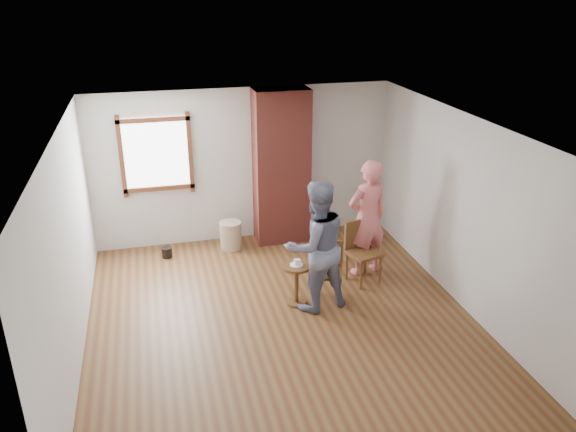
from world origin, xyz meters
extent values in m
plane|color=brown|center=(0.00, 0.00, 0.00)|extent=(5.50, 5.50, 0.00)
cube|color=silver|center=(0.00, 2.75, 1.30)|extent=(5.00, 0.04, 2.60)
cube|color=silver|center=(-2.50, 0.00, 1.30)|extent=(0.04, 5.50, 2.60)
cube|color=silver|center=(2.50, 0.00, 1.30)|extent=(0.04, 5.50, 2.60)
cube|color=white|center=(0.00, 0.00, 2.60)|extent=(5.00, 5.50, 0.04)
cube|color=brown|center=(-1.40, 2.71, 1.60)|extent=(1.14, 0.06, 1.34)
cube|color=white|center=(-1.40, 2.73, 1.60)|extent=(1.00, 0.02, 1.20)
cube|color=#9F4138|center=(0.60, 2.50, 1.30)|extent=(0.90, 0.50, 2.60)
cylinder|color=tan|center=(-0.32, 2.34, 0.24)|extent=(0.39, 0.39, 0.47)
cylinder|color=black|center=(-1.38, 2.26, 0.08)|extent=(0.21, 0.21, 0.17)
cube|color=brown|center=(0.75, 0.37, 0.42)|extent=(0.50, 0.50, 0.05)
cylinder|color=brown|center=(0.55, 0.28, 0.21)|extent=(0.04, 0.04, 0.42)
cylinder|color=brown|center=(0.84, 0.17, 0.21)|extent=(0.04, 0.04, 0.42)
cylinder|color=brown|center=(0.65, 0.58, 0.21)|extent=(0.04, 0.04, 0.42)
cylinder|color=brown|center=(0.95, 0.47, 0.21)|extent=(0.04, 0.04, 0.42)
cube|color=brown|center=(0.81, 0.54, 0.63)|extent=(0.38, 0.17, 0.42)
cube|color=brown|center=(1.42, 0.74, 0.46)|extent=(0.54, 0.54, 0.05)
cylinder|color=brown|center=(1.31, 0.52, 0.23)|extent=(0.04, 0.04, 0.46)
cylinder|color=brown|center=(1.64, 0.63, 0.23)|extent=(0.04, 0.04, 0.46)
cylinder|color=brown|center=(1.21, 0.86, 0.23)|extent=(0.04, 0.04, 0.46)
cylinder|color=brown|center=(1.54, 0.96, 0.23)|extent=(0.04, 0.04, 0.46)
cube|color=brown|center=(1.37, 0.93, 0.69)|extent=(0.42, 0.16, 0.46)
cylinder|color=brown|center=(0.30, 0.38, 0.58)|extent=(0.40, 0.40, 0.04)
cylinder|color=brown|center=(0.30, 0.38, 0.29)|extent=(0.06, 0.06, 0.54)
cylinder|color=brown|center=(0.30, 0.38, 0.01)|extent=(0.28, 0.28, 0.03)
cylinder|color=white|center=(0.30, 0.38, 0.60)|extent=(0.18, 0.18, 0.01)
cube|color=white|center=(0.31, 0.38, 0.64)|extent=(0.08, 0.07, 0.06)
imported|color=#16183E|center=(0.53, 0.25, 0.92)|extent=(1.01, 0.86, 1.83)
imported|color=#E37171|center=(1.55, 1.00, 0.90)|extent=(0.74, 0.57, 1.80)
camera|label=1|loc=(-1.47, -6.14, 4.17)|focal=35.00mm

